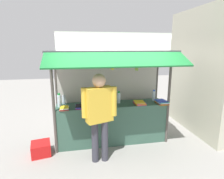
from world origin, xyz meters
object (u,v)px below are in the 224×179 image
Objects in this scene: water_bottle_back_left at (99,98)px; plastic_crate at (41,149)px; water_bottle_far_right at (64,100)px; magazine_stack_left at (64,108)px; vendor_person at (99,110)px; water_bottle_far_left at (119,98)px; magazine_stack_front_left at (162,102)px; magazine_stack_center at (81,107)px; banana_bunch_inner_right at (137,68)px; water_bottle_right at (154,96)px; water_bottle_mid_left at (59,100)px; banana_bunch_leftmost at (112,66)px; magazine_stack_front_right at (140,103)px.

plastic_crate is (-1.32, -0.49, -0.92)m from water_bottle_back_left.
magazine_stack_left is at bearing -85.27° from water_bottle_far_right.
plastic_crate is (-1.21, 0.45, -0.93)m from vendor_person.
magazine_stack_front_left is at bearing -14.25° from water_bottle_far_left.
water_bottle_back_left is 0.13× the size of vendor_person.
magazine_stack_center is at bearing 177.96° from magazine_stack_front_left.
water_bottle_back_left is at bearing 35.55° from magazine_stack_center.
magazine_stack_left is 1.00m from plastic_crate.
magazine_stack_left is 0.88× the size of banana_bunch_inner_right.
water_bottle_far_right is at bearing 45.62° from plastic_crate.
water_bottle_right is (2.18, -0.12, 0.02)m from water_bottle_far_right.
water_bottle_far_left is at bearing -6.77° from water_bottle_far_right.
vendor_person is at bearing -43.74° from water_bottle_mid_left.
water_bottle_mid_left reaches higher than magazine_stack_front_left.
magazine_stack_front_left is at bearing 14.99° from banana_bunch_inner_right.
banana_bunch_inner_right is at bearing -0.28° from banana_bunch_leftmost.
plastic_crate is at bearing -168.96° from magazine_stack_center.
water_bottle_far_left reaches higher than plastic_crate.
magazine_stack_front_left is 1.52m from banana_bunch_leftmost.
water_bottle_far_right is 1.19m from vendor_person.
water_bottle_far_right is 0.83× the size of banana_bunch_inner_right.
magazine_stack_front_left is (2.27, -0.40, -0.07)m from water_bottle_far_right.
water_bottle_mid_left reaches higher than water_bottle_right.
banana_bunch_inner_right is (1.64, -0.41, 0.74)m from water_bottle_mid_left.
water_bottle_back_left is at bearing 163.52° from water_bottle_far_left.
water_bottle_mid_left is (-1.36, -0.03, 0.01)m from water_bottle_far_left.
magazine_stack_left is at bearing -172.58° from water_bottle_right.
magazine_stack_front_right is 1.36m from magazine_stack_center.
banana_bunch_leftmost is (0.22, -0.57, 0.81)m from water_bottle_back_left.
water_bottle_far_left reaches higher than magazine_stack_front_right.
magazine_stack_left is at bearing 122.34° from vendor_person.
water_bottle_far_right is at bearing 176.95° from water_bottle_right.
water_bottle_right is (0.90, 0.04, -0.00)m from water_bottle_far_left.
water_bottle_mid_left is at bearing 161.65° from magazine_stack_center.
vendor_person is (0.34, -0.62, 0.10)m from magazine_stack_center.
magazine_stack_front_right is at bearing 54.56° from banana_bunch_inner_right.
magazine_stack_front_right is 1.20m from vendor_person.
banana_bunch_leftmost is (-0.70, -0.25, 0.89)m from magazine_stack_front_right.
magazine_stack_left is 1.00× the size of banana_bunch_leftmost.
vendor_person reaches higher than magazine_stack_front_right.
water_bottle_far_left is at bearing 11.09° from magazine_stack_left.
banana_bunch_leftmost is at bearing -157.41° from water_bottle_right.
magazine_stack_left is 2.23m from magazine_stack_front_left.
vendor_person is at bearing -156.74° from banana_bunch_inner_right.
water_bottle_right is 0.31m from magazine_stack_front_left.
banana_bunch_leftmost reaches higher than water_bottle_right.
magazine_stack_front_left is at bearing 2.12° from plastic_crate.
water_bottle_right is 1.16× the size of water_bottle_back_left.
vendor_person reaches higher than plastic_crate.
banana_bunch_inner_right reaches higher than magazine_stack_front_right.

